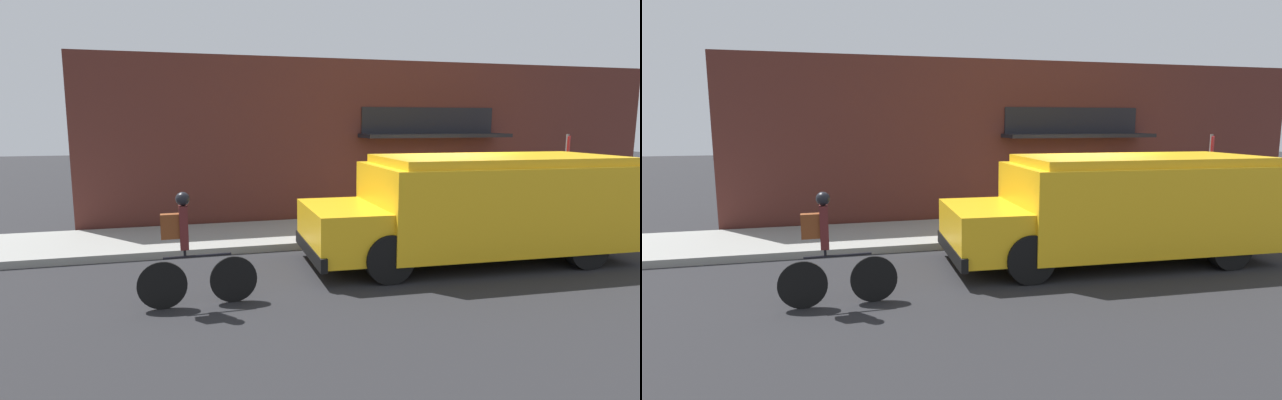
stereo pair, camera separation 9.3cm
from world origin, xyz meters
The scene contains 7 objects.
ground_plane centered at (0.00, 0.00, 0.00)m, with size 70.00×70.00×0.00m, color #232326.
sidewalk centered at (0.00, 1.31, 0.08)m, with size 28.00×2.62×0.16m.
storefront centered at (0.04, 2.80, 2.19)m, with size 16.53×1.10×4.37m.
school_bus centered at (-0.09, -1.63, 1.10)m, with size 6.39×2.96×2.06m.
cyclist centered at (-5.62, -2.80, 0.80)m, with size 1.74×0.20×1.72m.
stop_sign_post centered at (3.68, 0.40, 1.67)m, with size 0.45×0.45×2.26m.
trash_bin centered at (0.02, 1.82, 0.61)m, with size 0.65×0.65×0.91m.
Camera 2 is at (-5.51, -10.17, 2.71)m, focal length 28.00 mm.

